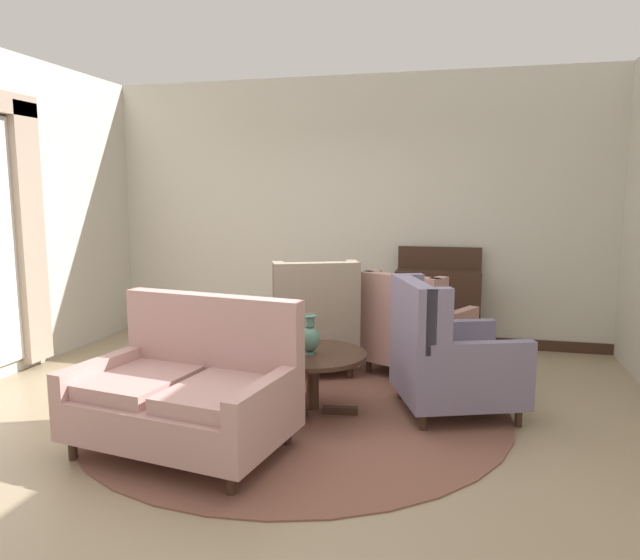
{
  "coord_description": "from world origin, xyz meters",
  "views": [
    {
      "loc": [
        1.31,
        -4.17,
        1.75
      ],
      "look_at": [
        0.21,
        0.31,
        1.07
      ],
      "focal_mm": 33.04,
      "sensor_mm": 36.0,
      "label": 1
    }
  ],
  "objects_px": {
    "settee": "(188,392)",
    "armchair_beside_settee": "(446,359)",
    "porcelain_vase": "(310,337)",
    "coffee_table": "(313,364)",
    "armchair_far_left": "(313,327)",
    "sideboard": "(437,305)",
    "armchair_near_window": "(414,331)"
  },
  "relations": [
    {
      "from": "settee",
      "to": "sideboard",
      "type": "relative_size",
      "value": 1.34
    },
    {
      "from": "armchair_far_left",
      "to": "armchair_near_window",
      "type": "distance_m",
      "value": 0.97
    },
    {
      "from": "armchair_far_left",
      "to": "armchair_beside_settee",
      "type": "relative_size",
      "value": 0.99
    },
    {
      "from": "armchair_beside_settee",
      "to": "sideboard",
      "type": "bearing_deg",
      "value": -15.73
    },
    {
      "from": "porcelain_vase",
      "to": "settee",
      "type": "distance_m",
      "value": 1.04
    },
    {
      "from": "settee",
      "to": "armchair_beside_settee",
      "type": "height_order",
      "value": "armchair_beside_settee"
    },
    {
      "from": "armchair_far_left",
      "to": "sideboard",
      "type": "height_order",
      "value": "sideboard"
    },
    {
      "from": "coffee_table",
      "to": "settee",
      "type": "distance_m",
      "value": 1.06
    },
    {
      "from": "settee",
      "to": "porcelain_vase",
      "type": "bearing_deg",
      "value": 58.47
    },
    {
      "from": "armchair_beside_settee",
      "to": "settee",
      "type": "bearing_deg",
      "value": 102.45
    },
    {
      "from": "porcelain_vase",
      "to": "sideboard",
      "type": "distance_m",
      "value": 2.44
    },
    {
      "from": "armchair_beside_settee",
      "to": "armchair_near_window",
      "type": "bearing_deg",
      "value": -1.62
    },
    {
      "from": "coffee_table",
      "to": "sideboard",
      "type": "bearing_deg",
      "value": 68.88
    },
    {
      "from": "armchair_far_left",
      "to": "sideboard",
      "type": "xyz_separation_m",
      "value": [
        1.12,
        1.18,
        0.05
      ]
    },
    {
      "from": "settee",
      "to": "armchair_near_window",
      "type": "distance_m",
      "value": 2.49
    },
    {
      "from": "settee",
      "to": "armchair_beside_settee",
      "type": "bearing_deg",
      "value": 41.96
    },
    {
      "from": "settee",
      "to": "coffee_table",
      "type": "bearing_deg",
      "value": 59.66
    },
    {
      "from": "settee",
      "to": "armchair_beside_settee",
      "type": "xyz_separation_m",
      "value": [
        1.69,
        1.1,
        0.04
      ]
    },
    {
      "from": "coffee_table",
      "to": "sideboard",
      "type": "distance_m",
      "value": 2.39
    },
    {
      "from": "coffee_table",
      "to": "porcelain_vase",
      "type": "bearing_deg",
      "value": -103.35
    },
    {
      "from": "armchair_far_left",
      "to": "armchair_beside_settee",
      "type": "xyz_separation_m",
      "value": [
        1.29,
        -0.76,
        -0.02
      ]
    },
    {
      "from": "porcelain_vase",
      "to": "armchair_far_left",
      "type": "height_order",
      "value": "armchair_far_left"
    },
    {
      "from": "armchair_near_window",
      "to": "armchair_beside_settee",
      "type": "distance_m",
      "value": 1.05
    },
    {
      "from": "settee",
      "to": "sideboard",
      "type": "bearing_deg",
      "value": 72.3
    },
    {
      "from": "coffee_table",
      "to": "porcelain_vase",
      "type": "xyz_separation_m",
      "value": [
        -0.01,
        -0.05,
        0.23
      ]
    },
    {
      "from": "sideboard",
      "to": "coffee_table",
      "type": "bearing_deg",
      "value": -111.12
    },
    {
      "from": "porcelain_vase",
      "to": "armchair_beside_settee",
      "type": "xyz_separation_m",
      "value": [
        1.03,
        0.33,
        -0.2
      ]
    },
    {
      "from": "porcelain_vase",
      "to": "armchair_beside_settee",
      "type": "distance_m",
      "value": 1.1
    },
    {
      "from": "settee",
      "to": "armchair_far_left",
      "type": "distance_m",
      "value": 1.9
    },
    {
      "from": "armchair_beside_settee",
      "to": "coffee_table",
      "type": "bearing_deg",
      "value": 84.86
    },
    {
      "from": "armchair_far_left",
      "to": "armchair_near_window",
      "type": "relative_size",
      "value": 0.96
    },
    {
      "from": "porcelain_vase",
      "to": "armchair_near_window",
      "type": "bearing_deg",
      "value": 62.35
    }
  ]
}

